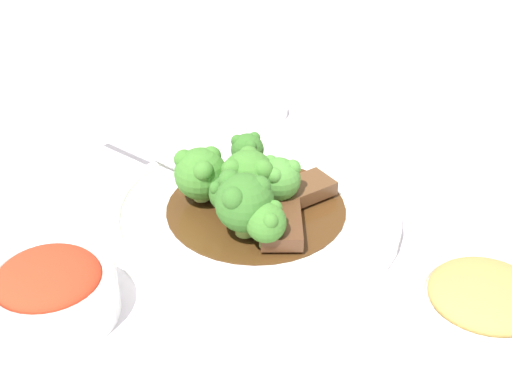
{
  "coord_description": "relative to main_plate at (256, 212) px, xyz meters",
  "views": [
    {
      "loc": [
        -0.13,
        0.56,
        0.41
      ],
      "look_at": [
        0.0,
        0.0,
        0.03
      ],
      "focal_mm": 50.0,
      "sensor_mm": 36.0,
      "label": 1
    }
  ],
  "objects": [
    {
      "name": "side_bowl_appetizer",
      "position": [
        -0.21,
        0.11,
        0.02
      ],
      "size": [
        0.12,
        0.12,
        0.05
      ],
      "color": "white",
      "rests_on": "ground_plane"
    },
    {
      "name": "broccoli_floret_4",
      "position": [
        0.01,
        0.0,
        0.04
      ],
      "size": [
        0.05,
        0.05,
        0.06
      ],
      "color": "#8EB756",
      "rests_on": "main_plate"
    },
    {
      "name": "side_bowl_kimchi",
      "position": [
        0.14,
        0.17,
        0.02
      ],
      "size": [
        0.11,
        0.11,
        0.05
      ],
      "color": "white",
      "rests_on": "ground_plane"
    },
    {
      "name": "broccoli_floret_5",
      "position": [
        -0.02,
        -0.01,
        0.04
      ],
      "size": [
        0.04,
        0.04,
        0.05
      ],
      "color": "#7FA84C",
      "rests_on": "main_plate"
    },
    {
      "name": "beef_strip_2",
      "position": [
        -0.03,
        0.03,
        0.02
      ],
      "size": [
        0.05,
        0.08,
        0.01
      ],
      "color": "#56331E",
      "rests_on": "main_plate"
    },
    {
      "name": "ground_plane",
      "position": [
        0.0,
        0.0,
        -0.01
      ],
      "size": [
        4.0,
        4.0,
        0.0
      ],
      "primitive_type": "plane",
      "color": "silver"
    },
    {
      "name": "serving_spoon",
      "position": [
        0.08,
        -0.04,
        0.02
      ],
      "size": [
        0.18,
        0.11,
        0.01
      ],
      "color": "#B7B7BC",
      "rests_on": "main_plate"
    },
    {
      "name": "beef_strip_1",
      "position": [
        -0.04,
        -0.03,
        0.02
      ],
      "size": [
        0.07,
        0.07,
        0.01
      ],
      "color": "brown",
      "rests_on": "main_plate"
    },
    {
      "name": "broccoli_floret_0",
      "position": [
        0.06,
        0.0,
        0.04
      ],
      "size": [
        0.05,
        0.05,
        0.05
      ],
      "color": "#8EB756",
      "rests_on": "main_plate"
    },
    {
      "name": "broccoli_floret_1",
      "position": [
        0.02,
        0.02,
        0.03
      ],
      "size": [
        0.03,
        0.03,
        0.04
      ],
      "color": "#7FA84C",
      "rests_on": "main_plate"
    },
    {
      "name": "broccoli_floret_3",
      "position": [
        -0.02,
        0.06,
        0.04
      ],
      "size": [
        0.04,
        0.04,
        0.04
      ],
      "color": "#7FA84C",
      "rests_on": "main_plate"
    },
    {
      "name": "beef_strip_3",
      "position": [
        0.04,
        -0.03,
        0.01
      ],
      "size": [
        0.05,
        0.05,
        0.01
      ],
      "color": "brown",
      "rests_on": "main_plate"
    },
    {
      "name": "broccoli_floret_2",
      "position": [
        0.0,
        0.05,
        0.04
      ],
      "size": [
        0.05,
        0.05,
        0.06
      ],
      "color": "#7FA84C",
      "rests_on": "main_plate"
    },
    {
      "name": "beef_strip_0",
      "position": [
        -0.01,
        -0.04,
        0.01
      ],
      "size": [
        0.07,
        0.07,
        0.01
      ],
      "color": "brown",
      "rests_on": "main_plate"
    },
    {
      "name": "sauce_dish",
      "position": [
        0.05,
        -0.23,
        -0.0
      ],
      "size": [
        0.08,
        0.08,
        0.01
      ],
      "color": "white",
      "rests_on": "ground_plane"
    },
    {
      "name": "broccoli_floret_6",
      "position": [
        0.02,
        -0.05,
        0.04
      ],
      "size": [
        0.03,
        0.03,
        0.05
      ],
      "color": "#8EB756",
      "rests_on": "main_plate"
    },
    {
      "name": "main_plate",
      "position": [
        0.0,
        0.0,
        0.0
      ],
      "size": [
        0.28,
        0.28,
        0.02
      ],
      "color": "white",
      "rests_on": "ground_plane"
    }
  ]
}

